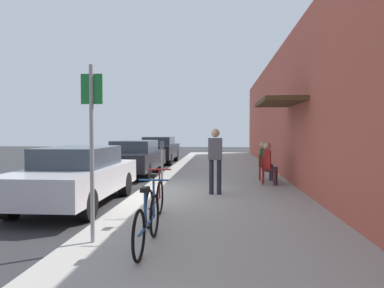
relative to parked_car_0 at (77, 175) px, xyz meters
The scene contains 15 objects.
ground_plane 1.84m from the parked_car_0, 49.44° to the left, with size 60.00×60.00×0.00m, color #2D2D30.
sidewalk_slab 4.74m from the parked_car_0, 44.44° to the left, with size 4.50×32.00×0.12m, color #9E9B93.
building_facade 6.84m from the parked_car_0, 29.71° to the left, with size 1.40×32.00×4.91m.
parked_car_0 is the anchor object (origin of this frame).
parked_car_1 5.62m from the parked_car_0, 90.00° to the left, with size 1.80×4.40×1.39m.
parked_car_2 11.16m from the parked_car_0, 90.00° to the left, with size 1.80×4.40×1.45m.
parking_meter 3.28m from the parked_car_0, 61.73° to the left, with size 0.12×0.10×1.32m.
street_sign 3.50m from the parked_car_0, 63.66° to the right, with size 0.32×0.06×2.60m.
bicycle_0 4.00m from the parked_car_0, 53.81° to the right, with size 0.46×1.71×0.90m.
bicycle_1 2.79m from the parked_car_0, 38.12° to the right, with size 0.46×1.71×0.90m.
cafe_chair_0 5.61m from the parked_car_0, 31.15° to the left, with size 0.52×0.52×0.87m.
seated_patron_0 5.65m from the parked_car_0, 30.73° to the left, with size 0.48×0.43×1.29m.
cafe_chair_1 6.15m from the parked_car_0, 38.70° to the left, with size 0.46×0.46×0.87m.
seated_patron_1 6.19m from the parked_car_0, 38.34° to the left, with size 0.44×0.37×1.29m.
pedestrian_standing 3.44m from the parked_car_0, 18.46° to the left, with size 0.36×0.22×1.70m.
Camera 1 is at (2.27, -9.35, 1.75)m, focal length 33.18 mm.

